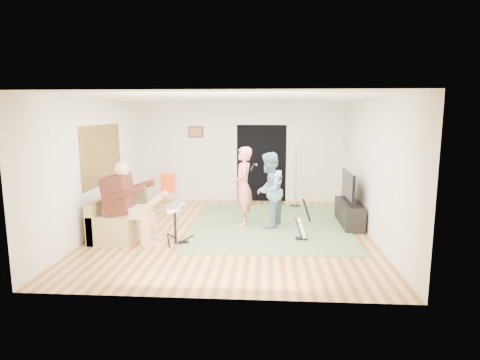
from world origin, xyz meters
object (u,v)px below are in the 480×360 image
singer (243,186)px  guitarist (269,190)px  drum_kit (175,226)px  torchiere_lamp (296,162)px  television (348,186)px  dining_chair (168,197)px  guitar_spare (302,228)px  tv_cabinet (349,214)px  sofa (121,220)px

singer → guitarist: singer is taller
drum_kit → singer: 1.91m
drum_kit → torchiere_lamp: size_ratio=0.45×
drum_kit → guitarist: size_ratio=0.47×
singer → television: (2.26, 0.11, -0.00)m
dining_chair → television: television is taller
guitar_spare → tv_cabinet: bearing=45.2°
drum_kit → tv_cabinet: drum_kit is taller
torchiere_lamp → drum_kit: bearing=-127.5°
sofa → singer: 2.65m
sofa → dining_chair: size_ratio=2.15×
sofa → guitarist: size_ratio=1.19×
drum_kit → guitarist: (1.74, 1.20, 0.47)m
guitar_spare → drum_kit: bearing=-171.0°
singer → tv_cabinet: bearing=86.7°
singer → guitar_spare: singer is taller
drum_kit → tv_cabinet: (3.50, 1.51, -0.08)m
guitarist → dining_chair: size_ratio=1.81×
drum_kit → dining_chair: size_ratio=0.85×
guitar_spare → torchiere_lamp: (0.07, 2.81, 0.92)m
torchiere_lamp → dining_chair: bearing=-169.5°
drum_kit → guitarist: 2.17m
dining_chair → sofa: bearing=-110.5°
guitarist → dining_chair: guitarist is taller
television → dining_chair: bearing=165.7°
tv_cabinet → sofa: bearing=-169.8°
sofa → torchiere_lamp: torchiere_lamp is taller
guitar_spare → dining_chair: dining_chair is taller
singer → guitar_spare: bearing=43.5°
singer → tv_cabinet: 2.39m
guitar_spare → guitarist: bearing=127.8°
drum_kit → torchiere_lamp: 4.10m
sofa → drum_kit: bearing=-26.8°
guitarist → torchiere_lamp: torchiere_lamp is taller
singer → guitarist: bearing=64.1°
torchiere_lamp → television: size_ratio=1.49×
sofa → guitarist: (3.03, 0.55, 0.55)m
guitarist → guitar_spare: guitarist is taller
torchiere_lamp → television: (1.00, -1.68, -0.31)m
singer → torchiere_lamp: bearing=138.8°
television → sofa: bearing=-169.7°
guitar_spare → torchiere_lamp: size_ratio=0.48×
dining_chair → torchiere_lamp: bearing=4.6°
sofa → television: television is taller
drum_kit → television: television is taller
singer → torchiere_lamp: singer is taller
drum_kit → guitar_spare: (2.38, 0.38, -0.10)m
guitarist → dining_chair: bearing=-99.6°
singer → television: 2.27m
singer → guitar_spare: size_ratio=2.09×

